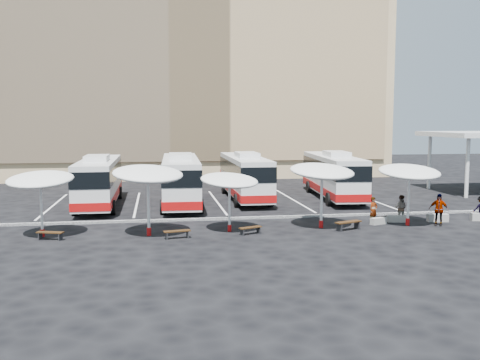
{
  "coord_description": "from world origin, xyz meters",
  "views": [
    {
      "loc": [
        -4.52,
        -32.09,
        6.15
      ],
      "look_at": [
        1.0,
        3.0,
        2.2
      ],
      "focal_mm": 40.0,
      "sensor_mm": 36.0,
      "label": 1
    }
  ],
  "objects": [
    {
      "name": "bus_0",
      "position": [
        -8.64,
        7.36,
        1.91
      ],
      "size": [
        2.8,
        11.8,
        3.74
      ],
      "rotation": [
        0.0,
        0.0,
        0.0
      ],
      "color": "silver",
      "rests_on": "ground"
    },
    {
      "name": "sunshade_1",
      "position": [
        -4.97,
        -3.45,
        3.32
      ],
      "size": [
        4.85,
        4.88,
        3.91
      ],
      "rotation": [
        0.0,
        0.0,
        0.37
      ],
      "color": "silver",
      "rests_on": "ground"
    },
    {
      "name": "wood_bench_3",
      "position": [
        6.13,
        -3.74,
        0.38
      ],
      "size": [
        1.68,
        1.01,
        0.5
      ],
      "rotation": [
        0.0,
        0.0,
        0.38
      ],
      "color": "black",
      "rests_on": "ground"
    },
    {
      "name": "sunshade_0",
      "position": [
        -10.57,
        -2.86,
        3.06
      ],
      "size": [
        3.95,
        3.99,
        3.6
      ],
      "rotation": [
        0.0,
        0.0,
        -0.16
      ],
      "color": "silver",
      "rests_on": "ground"
    },
    {
      "name": "conc_bench_1",
      "position": [
        9.91,
        -1.87,
        0.21
      ],
      "size": [
        1.16,
        0.55,
        0.42
      ],
      "primitive_type": "cube",
      "rotation": [
        0.0,
        0.0,
        -0.16
      ],
      "color": "gray",
      "rests_on": "ground"
    },
    {
      "name": "conc_bench_2",
      "position": [
        12.45,
        -2.13,
        0.23
      ],
      "size": [
        1.29,
        0.58,
        0.47
      ],
      "primitive_type": "cube",
      "rotation": [
        0.0,
        0.0,
        -0.13
      ],
      "color": "gray",
      "rests_on": "ground"
    },
    {
      "name": "bus_2",
      "position": [
        2.33,
        9.03,
        1.92
      ],
      "size": [
        2.8,
        11.82,
        3.75
      ],
      "rotation": [
        0.0,
        0.0,
        -0.0
      ],
      "color": "silver",
      "rests_on": "ground"
    },
    {
      "name": "sunshade_3",
      "position": [
        4.82,
        -2.85,
        3.26
      ],
      "size": [
        4.48,
        4.52,
        3.84
      ],
      "rotation": [
        0.0,
        0.0,
        0.26
      ],
      "color": "silver",
      "rests_on": "ground"
    },
    {
      "name": "wood_bench_2",
      "position": [
        0.48,
        -3.98,
        0.31
      ],
      "size": [
        1.35,
        0.84,
        0.41
      ],
      "rotation": [
        0.0,
        0.0,
        0.4
      ],
      "color": "black",
      "rests_on": "ground"
    },
    {
      "name": "passenger_2",
      "position": [
        11.84,
        -3.29,
        0.94
      ],
      "size": [
        1.19,
        0.97,
        1.89
      ],
      "primitive_type": "imported",
      "rotation": [
        0.0,
        0.0,
        -0.54
      ],
      "color": "black",
      "rests_on": "ground"
    },
    {
      "name": "bus_3",
      "position": [
        9.35,
        8.48,
        1.94
      ],
      "size": [
        3.55,
        12.12,
        3.79
      ],
      "rotation": [
        0.0,
        0.0,
        -0.09
      ],
      "color": "silver",
      "rests_on": "ground"
    },
    {
      "name": "passenger_1",
      "position": [
        10.34,
        -1.57,
        0.81
      ],
      "size": [
        0.99,
        0.96,
        1.61
      ],
      "primitive_type": "imported",
      "rotation": [
        0.0,
        0.0,
        2.47
      ],
      "color": "black",
      "rests_on": "ground"
    },
    {
      "name": "sandstone_building",
      "position": [
        0.0,
        31.87,
        12.63
      ],
      "size": [
        42.0,
        18.25,
        29.6
      ],
      "color": "tan",
      "rests_on": "ground"
    },
    {
      "name": "bay_lines",
      "position": [
        0.0,
        8.0,
        0.01
      ],
      "size": [
        24.15,
        12.0,
        0.01
      ],
      "color": "white",
      "rests_on": "ground"
    },
    {
      "name": "passenger_0",
      "position": [
        8.37,
        -1.94,
        0.79
      ],
      "size": [
        0.68,
        0.57,
        1.58
      ],
      "primitive_type": "imported",
      "rotation": [
        0.0,
        0.0,
        0.39
      ],
      "color": "black",
      "rests_on": "ground"
    },
    {
      "name": "sunshade_4",
      "position": [
        10.11,
        -2.92,
        3.15
      ],
      "size": [
        3.59,
        3.64,
        3.71
      ],
      "rotation": [
        0.0,
        0.0,
        -0.01
      ],
      "color": "silver",
      "rests_on": "ground"
    },
    {
      "name": "wood_bench_1",
      "position": [
        -3.51,
        -4.44,
        0.33
      ],
      "size": [
        1.46,
        0.64,
        0.43
      ],
      "rotation": [
        0.0,
        0.0,
        0.19
      ],
      "color": "black",
      "rests_on": "ground"
    },
    {
      "name": "wood_bench_0",
      "position": [
        -10.01,
        -3.74,
        0.33
      ],
      "size": [
        1.45,
        0.8,
        0.43
      ],
      "rotation": [
        0.0,
        0.0,
        -0.32
      ],
      "color": "black",
      "rests_on": "ground"
    },
    {
      "name": "conc_bench_0",
      "position": [
        8.53,
        -2.36,
        0.2
      ],
      "size": [
        1.12,
        0.71,
        0.4
      ],
      "primitive_type": "cube",
      "rotation": [
        0.0,
        0.0,
        0.36
      ],
      "color": "gray",
      "rests_on": "ground"
    },
    {
      "name": "sunshade_2",
      "position": [
        -0.55,
        -3.04,
        2.86
      ],
      "size": [
        4.25,
        4.27,
        3.36
      ],
      "rotation": [
        0.0,
        0.0,
        0.42
      ],
      "color": "silver",
      "rests_on": "ground"
    },
    {
      "name": "bus_1",
      "position": [
        -2.78,
        6.96,
        1.96
      ],
      "size": [
        3.11,
        12.17,
        3.84
      ],
      "rotation": [
        0.0,
        0.0,
        -0.03
      ],
      "color": "silver",
      "rests_on": "ground"
    },
    {
      "name": "ground",
      "position": [
        0.0,
        0.0,
        0.0
      ],
      "size": [
        120.0,
        120.0,
        0.0
      ],
      "primitive_type": "plane",
      "color": "black",
      "rests_on": "ground"
    },
    {
      "name": "curb_divider",
      "position": [
        0.0,
        0.5,
        0.07
      ],
      "size": [
        34.0,
        0.25,
        0.15
      ],
      "primitive_type": "cube",
      "color": "black",
      "rests_on": "ground"
    }
  ]
}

